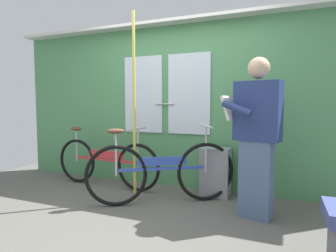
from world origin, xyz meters
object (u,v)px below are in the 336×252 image
at_px(handrail_pole, 134,108).
at_px(passenger_reading_newspaper, 256,134).
at_px(bicycle_near_door, 105,162).
at_px(trash_bin_by_wall, 216,172).
at_px(bicycle_leaning_behind, 162,172).

bearing_deg(handrail_pole, passenger_reading_newspaper, 0.24).
xyz_separation_m(bicycle_near_door, passenger_reading_newspaper, (2.07, -0.35, 0.51)).
height_order(passenger_reading_newspaper, trash_bin_by_wall, passenger_reading_newspaper).
relative_size(bicycle_leaning_behind, passenger_reading_newspaper, 0.92).
bearing_deg(bicycle_near_door, passenger_reading_newspaper, -7.16).
distance_m(bicycle_leaning_behind, handrail_pole, 0.83).
bearing_deg(trash_bin_by_wall, bicycle_leaning_behind, -134.55).
relative_size(bicycle_near_door, trash_bin_by_wall, 2.78).
height_order(bicycle_near_door, passenger_reading_newspaper, passenger_reading_newspaper).
distance_m(bicycle_near_door, trash_bin_by_wall, 1.55).
distance_m(bicycle_near_door, passenger_reading_newspaper, 2.16).
distance_m(passenger_reading_newspaper, handrail_pole, 1.43).
bearing_deg(trash_bin_by_wall, passenger_reading_newspaper, -46.01).
height_order(trash_bin_by_wall, handrail_pole, handrail_pole).
xyz_separation_m(trash_bin_by_wall, handrail_pole, (-0.87, -0.56, 0.82)).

